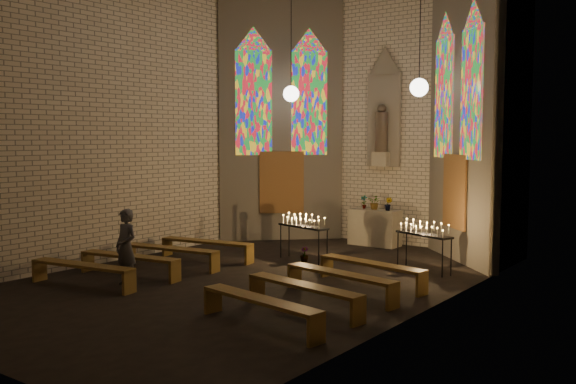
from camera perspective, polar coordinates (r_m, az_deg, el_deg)
The scene contains 18 objects.
floor at distance 13.69m, azimuth -3.49°, elevation -7.84°, with size 12.00×12.00×0.00m, color black.
room at distance 16.09m, azimuth 4.24°, elevation 7.38°, with size 8.22×12.43×7.00m.
altar at distance 18.05m, azimuth 7.71°, elevation -3.15°, with size 1.40×0.60×1.00m, color #B5AB94.
flower_vase_left at distance 18.22m, azimuth 6.77°, elevation -0.88°, with size 0.20×0.14×0.38m, color #4C723F.
flower_vase_center at distance 18.03m, azimuth 7.74°, elevation -0.91°, with size 0.36×0.32×0.41m, color #4C723F.
flower_vase_right at distance 17.78m, azimuth 8.92°, elevation -1.05°, with size 0.21×0.17×0.38m, color #4C723F.
aisle_flower_pot at distance 15.60m, azimuth 1.46°, elevation -5.57°, with size 0.20×0.20×0.37m, color #4C723F.
votive_stand_left at distance 15.60m, azimuth 1.38°, elevation -2.79°, with size 1.51×0.66×1.08m.
votive_stand_right at distance 14.72m, azimuth 11.99°, elevation -3.41°, with size 1.49×0.81×1.07m.
pew_left_0 at distance 15.96m, azimuth -7.24°, elevation -4.61°, with size 2.52×0.74×0.48m.
pew_right_0 at distance 13.24m, azimuth 7.43°, elevation -6.58°, with size 2.52×0.74×0.48m.
pew_left_1 at distance 15.12m, azimuth -10.39°, elevation -5.18°, with size 2.52×0.74×0.48m.
pew_right_1 at distance 12.23m, azimuth 4.67°, elevation -7.53°, with size 2.52×0.74×0.48m.
pew_left_2 at distance 14.35m, azimuth -13.91°, elevation -5.80°, with size 2.52×0.74×0.48m.
pew_right_2 at distance 11.25m, azimuth 1.41°, elevation -8.61°, with size 2.52×0.74×0.48m.
pew_left_3 at distance 13.63m, azimuth -17.82°, elevation -6.45°, with size 2.52×0.74×0.48m.
pew_right_3 at distance 10.32m, azimuth -2.48°, elevation -9.86°, with size 2.52×0.74×0.48m.
visitor at distance 13.50m, azimuth -14.20°, elevation -4.77°, with size 0.57×0.37×1.57m, color #46464F.
Camera 1 is at (8.59, -10.22, 3.03)m, focal length 40.00 mm.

